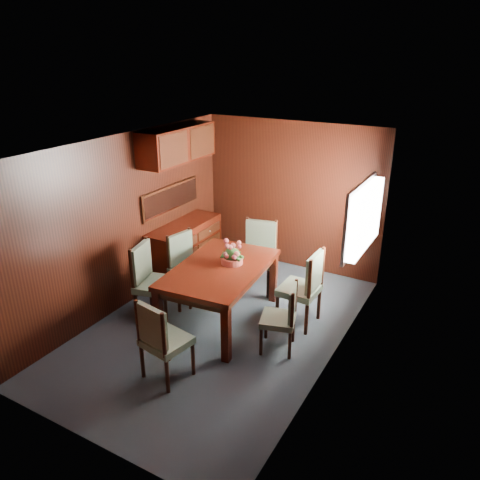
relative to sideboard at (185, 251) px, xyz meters
The scene contains 11 objects.
ground 1.66m from the sideboard, 38.66° to the right, with size 4.50×4.50×0.00m, color #303B42.
room_shell 1.78m from the sideboard, 30.23° to the right, with size 3.06×4.52×2.41m.
sideboard is the anchor object (origin of this frame).
dining_table 1.45m from the sideboard, 35.63° to the right, with size 1.21×1.78×0.79m.
chair_left_near 1.28m from the sideboard, 75.32° to the right, with size 0.60×0.62×1.08m.
chair_left_far 0.69m from the sideboard, 53.11° to the right, with size 0.54×0.56×1.01m.
chair_right_near 2.40m from the sideboard, 25.42° to the right, with size 0.50×0.51×0.88m.
chair_right_far 2.21m from the sideboard, ahead, with size 0.49×0.51×1.06m.
chair_head 2.53m from the sideboard, 60.36° to the right, with size 0.54×0.52×0.98m.
chair_foot 1.21m from the sideboard, 12.26° to the left, with size 0.60×0.58×1.07m.
flower_centerpiece 1.50m from the sideboard, 28.18° to the right, with size 0.31×0.31×0.31m.
Camera 1 is at (2.81, -4.47, 3.42)m, focal length 35.00 mm.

